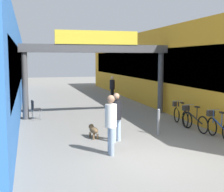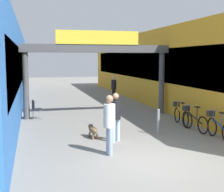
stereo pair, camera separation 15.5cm
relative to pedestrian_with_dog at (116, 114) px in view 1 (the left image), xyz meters
name	(u,v)px [view 1 (the left image)]	position (x,y,z in m)	size (l,w,h in m)	color
ground_plane	(153,161)	(0.40, -2.22, -0.94)	(80.00, 80.00, 0.00)	gray
storefront_right	(161,68)	(5.49, 8.78, 1.27)	(3.00, 26.00, 4.41)	gold
arcade_sign_gateway	(97,56)	(0.40, 4.83, 1.96)	(7.40, 0.47, 4.08)	#4C4C4F
pedestrian_with_dog	(116,114)	(0.00, 0.00, 0.00)	(0.47, 0.47, 1.64)	#A5BFE0
pedestrian_companion	(111,121)	(-0.54, -1.32, 0.06)	(0.35, 0.39, 1.74)	#8C9EB2
pedestrian_carrying_crate	(112,87)	(2.62, 10.13, -0.02)	(0.47, 0.47, 1.62)	black
dog_on_leash	(93,130)	(-0.65, 0.67, -0.65)	(0.33, 0.65, 0.46)	brown
bicycle_blue_nearest	(218,126)	(3.54, -0.53, -0.50)	(0.46, 1.69, 0.98)	black
bicycle_black_second	(193,119)	(3.35, 0.82, -0.50)	(0.46, 1.69, 0.98)	black
bicycle_orange_third	(180,114)	(3.38, 1.98, -0.50)	(0.46, 1.68, 0.98)	black
bollard_post_metal	(159,121)	(1.77, 0.55, -0.45)	(0.10, 0.10, 0.96)	gray
cafe_chair_black_nearer	(35,108)	(-2.54, 4.67, -0.40)	(0.47, 0.47, 0.89)	gray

